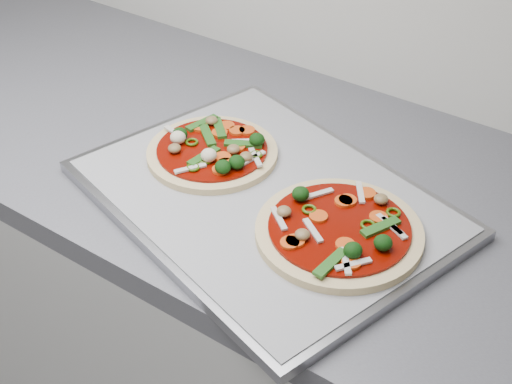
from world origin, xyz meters
The scene contains 5 objects.
countertop centered at (0.00, 1.30, 0.88)m, with size 3.60×0.60×0.04m, color slate.
baking_tray centered at (-0.16, 1.22, 0.91)m, with size 0.51×0.38×0.02m, color gray.
parchment centered at (-0.16, 1.22, 0.92)m, with size 0.49×0.36×0.00m, color #9A9B9F.
pizza_left centered at (-0.28, 1.25, 0.93)m, with size 0.22×0.22×0.03m.
pizza_right centered at (-0.03, 1.20, 0.93)m, with size 0.30×0.30×0.04m.
Camera 1 is at (0.28, 0.55, 1.54)m, focal length 50.00 mm.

